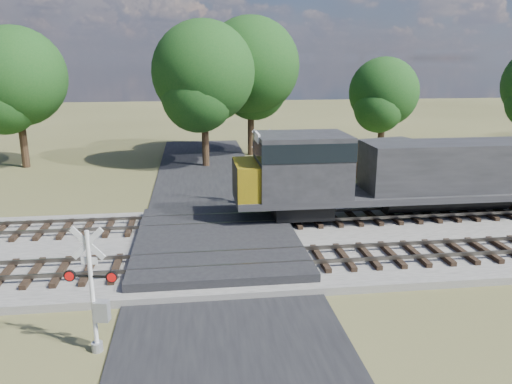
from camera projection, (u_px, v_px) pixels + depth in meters
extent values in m
plane|color=#454425|center=(218.00, 253.00, 21.50)|extent=(160.00, 160.00, 0.00)
cube|color=gray|center=(432.00, 236.00, 23.17)|extent=(140.00, 10.00, 0.30)
cube|color=black|center=(218.00, 252.00, 21.49)|extent=(7.00, 60.00, 0.08)
cube|color=#262628|center=(217.00, 242.00, 21.90)|extent=(7.00, 9.00, 0.62)
cube|color=black|center=(271.00, 261.00, 19.73)|extent=(44.00, 2.60, 0.18)
cube|color=#514D45|center=(471.00, 254.00, 19.98)|extent=(140.00, 0.08, 0.15)
cube|color=#514D45|center=(453.00, 241.00, 21.36)|extent=(140.00, 0.08, 0.15)
cube|color=black|center=(255.00, 221.00, 24.52)|extent=(44.00, 2.60, 0.18)
cube|color=#514D45|center=(416.00, 216.00, 24.77)|extent=(140.00, 0.08, 0.15)
cube|color=#514D45|center=(405.00, 208.00, 26.15)|extent=(140.00, 0.08, 0.15)
cylinder|color=silver|center=(92.00, 293.00, 13.85)|extent=(0.13, 0.13, 3.66)
cylinder|color=gray|center=(97.00, 347.00, 14.29)|extent=(0.33, 0.33, 0.27)
cube|color=silver|center=(88.00, 243.00, 13.47)|extent=(0.95, 0.22, 0.96)
cube|color=silver|center=(88.00, 243.00, 13.47)|extent=(0.95, 0.22, 0.96)
cube|color=silver|center=(89.00, 261.00, 13.60)|extent=(0.45, 0.12, 0.20)
cube|color=black|center=(91.00, 276.00, 13.72)|extent=(1.45, 0.34, 0.05)
cylinder|color=red|center=(70.00, 276.00, 13.76)|extent=(0.34, 0.15, 0.33)
cylinder|color=red|center=(112.00, 277.00, 13.68)|extent=(0.34, 0.15, 0.33)
cube|color=gray|center=(102.00, 311.00, 13.98)|extent=(0.46, 0.35, 0.59)
cylinder|color=silver|center=(262.00, 170.00, 27.70)|extent=(0.15, 0.15, 4.28)
cylinder|color=gray|center=(262.00, 204.00, 28.22)|extent=(0.39, 0.39, 0.32)
cube|color=silver|center=(262.00, 139.00, 27.26)|extent=(1.12, 0.15, 1.12)
cube|color=silver|center=(262.00, 139.00, 27.26)|extent=(1.12, 0.15, 1.12)
cube|color=silver|center=(262.00, 150.00, 27.41)|extent=(0.54, 0.08, 0.24)
cube|color=black|center=(262.00, 159.00, 27.55)|extent=(1.71, 0.23, 0.06)
cylinder|color=red|center=(274.00, 159.00, 27.57)|extent=(0.39, 0.14, 0.39)
cylinder|color=red|center=(249.00, 159.00, 27.53)|extent=(0.39, 0.14, 0.39)
cube|color=gray|center=(257.00, 181.00, 27.86)|extent=(0.51, 0.37, 0.70)
cube|color=#4C3120|center=(394.00, 163.00, 33.69)|extent=(4.42, 4.42, 2.54)
cube|color=#2B2B2D|center=(396.00, 143.00, 33.33)|extent=(4.86, 4.86, 0.18)
cylinder|color=black|center=(23.00, 133.00, 37.84)|extent=(0.56, 0.56, 5.25)
sphere|color=#133C13|center=(16.00, 77.00, 36.75)|extent=(7.35, 7.35, 7.35)
cylinder|color=black|center=(205.00, 131.00, 38.08)|extent=(0.56, 0.56, 5.48)
sphere|color=#133C13|center=(204.00, 72.00, 36.94)|extent=(7.67, 7.67, 7.67)
cylinder|color=black|center=(251.00, 121.00, 42.74)|extent=(0.56, 0.56, 5.80)
sphere|color=#133C13|center=(251.00, 66.00, 41.54)|extent=(8.12, 8.12, 8.12)
cylinder|color=black|center=(381.00, 131.00, 42.66)|extent=(0.56, 0.56, 4.15)
sphere|color=#133C13|center=(384.00, 92.00, 41.80)|extent=(5.81, 5.81, 5.81)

